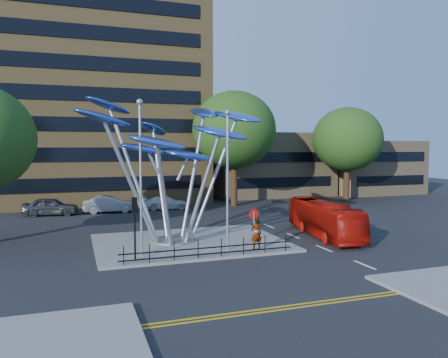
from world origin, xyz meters
name	(u,v)px	position (x,y,z in m)	size (l,w,h in m)	color
ground	(238,266)	(0.00, 0.00, 0.00)	(120.00, 120.00, 0.00)	black
traffic_island	(190,243)	(-1.00, 6.00, 0.07)	(12.00, 9.00, 0.15)	slate
double_yellow_near	(291,305)	(0.00, -6.00, 0.01)	(40.00, 0.12, 0.01)	gold
double_yellow_far	(295,308)	(0.00, -6.30, 0.01)	(40.00, 0.12, 0.01)	gold
brick_tower	(90,70)	(-6.00, 32.00, 15.00)	(25.00, 15.00, 30.00)	olive
low_building_near	(270,164)	(16.00, 30.00, 4.00)	(15.00, 8.00, 8.00)	#9C835C
low_building_far	(371,167)	(30.00, 28.00, 3.50)	(12.00, 8.00, 7.00)	#9C835C
tree_right	(234,130)	(8.00, 22.00, 8.04)	(8.80, 8.80, 12.11)	black
tree_far	(347,139)	(22.00, 22.00, 7.11)	(8.00, 8.00, 10.81)	black
leaf_sculpture	(171,138)	(-2.07, 6.68, 6.87)	(12.72, 9.54, 9.51)	#9EA0A5
street_lamp_left	(140,163)	(-4.50, 3.50, 5.36)	(0.36, 0.36, 8.80)	#9EA0A5
street_lamp_right	(227,167)	(0.50, 3.00, 5.09)	(0.36, 0.36, 8.30)	#9EA0A5
traffic_light_island	(135,215)	(-5.00, 2.50, 2.61)	(0.28, 0.18, 3.42)	black
no_entry_sign_island	(254,222)	(2.00, 2.52, 1.82)	(0.60, 0.10, 2.45)	#9EA0A5
pedestrian_railing_front	(210,250)	(-1.00, 1.70, 0.55)	(10.00, 0.06, 1.00)	black
red_bus	(324,219)	(8.50, 5.20, 1.24)	(2.08, 8.91, 2.48)	#A71007
pedestrian	(256,234)	(2.15, 2.50, 1.11)	(0.70, 0.46, 1.92)	gray
parked_car_left	(51,206)	(-10.08, 21.47, 0.83)	(1.95, 4.85, 1.65)	#3B3F42
parked_car_mid	(109,204)	(-4.88, 21.43, 0.80)	(1.70, 4.88, 1.61)	#A4A8AC
parked_car_right	(166,203)	(0.66, 21.83, 0.66)	(1.85, 4.54, 1.32)	silver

